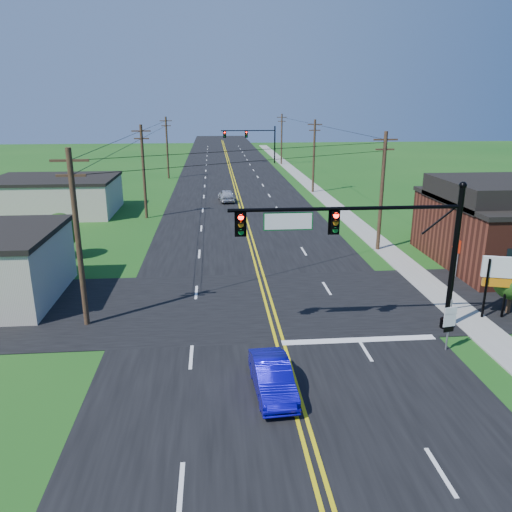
{
  "coord_description": "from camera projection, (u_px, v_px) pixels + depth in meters",
  "views": [
    {
      "loc": [
        -2.81,
        -14.27,
        11.02
      ],
      "look_at": [
        -0.72,
        10.0,
        3.48
      ],
      "focal_mm": 35.0,
      "sensor_mm": 36.0,
      "label": 1
    }
  ],
  "objects": [
    {
      "name": "ground",
      "position": [
        302.0,
        438.0,
        17.06
      ],
      "size": [
        260.0,
        260.0,
        0.0
      ],
      "primitive_type": "plane",
      "color": "#174B15",
      "rests_on": "ground"
    },
    {
      "name": "blue_car",
      "position": [
        272.0,
        378.0,
        19.54
      ],
      "size": [
        1.65,
        4.08,
        1.32
      ],
      "primitive_type": "imported",
      "rotation": [
        0.0,
        0.0,
        0.07
      ],
      "color": "#0C07A7",
      "rests_on": "ground"
    },
    {
      "name": "tree_left",
      "position": [
        60.0,
        229.0,
        36.22
      ],
      "size": [
        2.4,
        2.4,
        3.37
      ],
      "color": "#351F18",
      "rests_on": "ground"
    },
    {
      "name": "road_cross",
      "position": [
        266.0,
        303.0,
        28.48
      ],
      "size": [
        70.0,
        10.0,
        0.04
      ],
      "primitive_type": "cube",
      "color": "black",
      "rests_on": "ground"
    },
    {
      "name": "signal_mast_main",
      "position": [
        366.0,
        240.0,
        23.63
      ],
      "size": [
        11.3,
        0.6,
        7.48
      ],
      "color": "black",
      "rests_on": "ground"
    },
    {
      "name": "utility_pole_left_a",
      "position": [
        78.0,
        236.0,
        24.41
      ],
      "size": [
        1.8,
        0.28,
        9.0
      ],
      "color": "#351F18",
      "rests_on": "ground"
    },
    {
      "name": "utility_pole_right_a",
      "position": [
        382.0,
        190.0,
        37.41
      ],
      "size": [
        1.8,
        0.28,
        9.0
      ],
      "color": "#351F18",
      "rests_on": "ground"
    },
    {
      "name": "cream_bldg_far",
      "position": [
        55.0,
        195.0,
        51.13
      ],
      "size": [
        12.2,
        9.2,
        3.7
      ],
      "color": "beige",
      "rests_on": "ground"
    },
    {
      "name": "road_main",
      "position": [
        235.0,
        191.0,
        64.65
      ],
      "size": [
        16.0,
        220.0,
        0.04
      ],
      "primitive_type": "cube",
      "color": "black",
      "rests_on": "ground"
    },
    {
      "name": "utility_pole_left_b",
      "position": [
        144.0,
        170.0,
        48.21
      ],
      "size": [
        1.8,
        0.28,
        9.0
      ],
      "color": "#351F18",
      "rests_on": "ground"
    },
    {
      "name": "stop_sign",
      "position": [
        459.0,
        251.0,
        32.28
      ],
      "size": [
        0.84,
        0.37,
        2.5
      ],
      "rotation": [
        0.0,
        0.0,
        -0.38
      ],
      "color": "slate",
      "rests_on": "ground"
    },
    {
      "name": "route_sign",
      "position": [
        449.0,
        322.0,
        22.67
      ],
      "size": [
        0.63,
        0.16,
        2.52
      ],
      "rotation": [
        0.0,
        0.0,
        0.19
      ],
      "color": "slate",
      "rests_on": "ground"
    },
    {
      "name": "utility_pole_left_c",
      "position": [
        167.0,
        146.0,
        73.91
      ],
      "size": [
        1.8,
        0.28,
        9.0
      ],
      "color": "#351F18",
      "rests_on": "ground"
    },
    {
      "name": "sidewalk",
      "position": [
        333.0,
        204.0,
        55.98
      ],
      "size": [
        2.0,
        160.0,
        0.08
      ],
      "primitive_type": "cube",
      "color": "gray",
      "rests_on": "ground"
    },
    {
      "name": "shrub_corner",
      "position": [
        512.0,
        281.0,
        26.62
      ],
      "size": [
        2.0,
        2.0,
        2.86
      ],
      "color": "#351F18",
      "rests_on": "ground"
    },
    {
      "name": "utility_pole_right_b",
      "position": [
        314.0,
        155.0,
        62.16
      ],
      "size": [
        1.8,
        0.28,
        9.0
      ],
      "color": "#351F18",
      "rests_on": "ground"
    },
    {
      "name": "utility_pole_right_c",
      "position": [
        282.0,
        138.0,
        90.72
      ],
      "size": [
        1.8,
        0.28,
        9.0
      ],
      "color": "#351F18",
      "rests_on": "ground"
    },
    {
      "name": "distant_car",
      "position": [
        226.0,
        196.0,
        57.4
      ],
      "size": [
        2.03,
        4.22,
        1.39
      ],
      "primitive_type": "imported",
      "rotation": [
        0.0,
        0.0,
        3.24
      ],
      "color": "silver",
      "rests_on": "ground"
    },
    {
      "name": "pylon_sign",
      "position": [
        498.0,
        274.0,
        25.86
      ],
      "size": [
        1.66,
        0.69,
        3.42
      ],
      "rotation": [
        0.0,
        0.0,
        -0.28
      ],
      "color": "black",
      "rests_on": "ground"
    },
    {
      "name": "tree_right_back",
      "position": [
        436.0,
        206.0,
        42.35
      ],
      "size": [
        3.0,
        3.0,
        4.1
      ],
      "color": "#351F18",
      "rests_on": "ground"
    },
    {
      "name": "signal_mast_far",
      "position": [
        251.0,
        139.0,
        92.23
      ],
      "size": [
        10.98,
        0.6,
        7.48
      ],
      "color": "black",
      "rests_on": "ground"
    }
  ]
}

